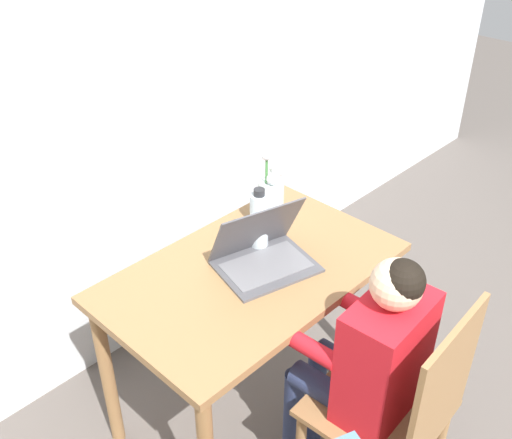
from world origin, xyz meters
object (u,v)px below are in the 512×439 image
object	(u,v)px
chair_occupied	(397,414)
flower_vase	(271,200)
laptop	(262,251)
water_bottle	(259,221)
person_seated	(368,357)

from	to	relation	value
chair_occupied	flower_vase	xyz separation A→B (m)	(0.22, 0.75, 0.38)
chair_occupied	laptop	world-z (taller)	laptop
laptop	water_bottle	bearing A→B (deg)	64.43
person_seated	laptop	xyz separation A→B (m)	(0.04, 0.49, 0.13)
flower_vase	laptop	bearing A→B (deg)	-144.97
water_bottle	chair_occupied	bearing A→B (deg)	-98.35
person_seated	laptop	distance (m)	0.51
laptop	flower_vase	distance (m)	0.24
person_seated	flower_vase	distance (m)	0.69
chair_occupied	water_bottle	distance (m)	0.79
water_bottle	flower_vase	bearing A→B (deg)	22.67
flower_vase	chair_occupied	bearing A→B (deg)	-106.19
person_seated	water_bottle	world-z (taller)	person_seated
flower_vase	person_seated	bearing A→B (deg)	-109.78
laptop	person_seated	bearing A→B (deg)	-79.83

